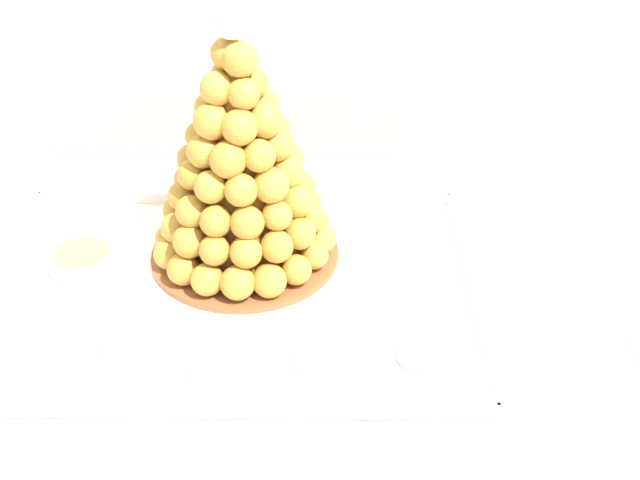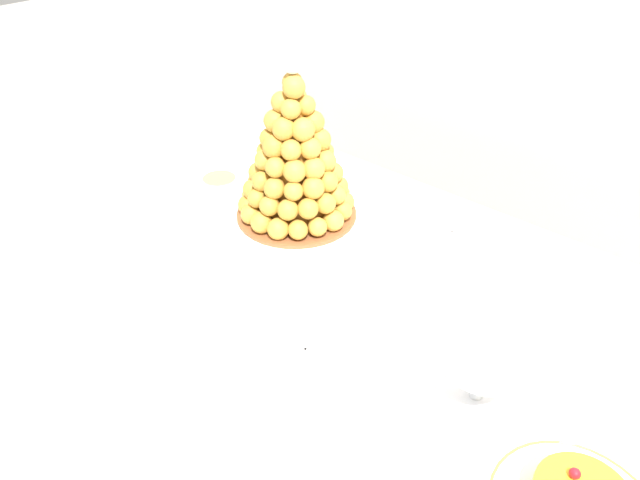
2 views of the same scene
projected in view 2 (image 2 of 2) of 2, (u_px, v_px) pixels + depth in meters
buffet_table at (322, 332)px, 1.11m from camera, size 1.62×0.93×0.74m
serving_tray at (267, 229)px, 1.22m from camera, size 0.63×0.45×0.02m
croquembouche at (295, 158)px, 1.18m from camera, size 0.25×0.25×0.34m
dessert_cup_left at (147, 204)px, 1.24m from camera, size 0.06×0.06×0.05m
dessert_cup_mid_left at (182, 222)px, 1.18m from camera, size 0.05×0.05×0.06m
dessert_cup_centre at (210, 251)px, 1.11m from camera, size 0.06×0.06×0.05m
dessert_cup_mid_right at (256, 273)px, 1.05m from camera, size 0.06×0.06×0.06m
dessert_cup_right at (308, 296)px, 1.00m from camera, size 0.05×0.05×0.05m
creme_brulee_ramekin at (220, 182)px, 1.35m from camera, size 0.08×0.08×0.02m
macaron_goblet at (494, 314)px, 0.76m from camera, size 0.12×0.12×0.27m
wine_glass at (315, 150)px, 1.26m from camera, size 0.06×0.06×0.16m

